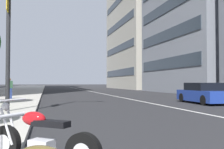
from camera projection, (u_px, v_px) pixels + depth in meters
name	position (u px, v px, depth m)	size (l,w,h in m)	color
lane_centre_stripe	(95.00, 92.00, 37.21)	(110.00, 0.16, 0.01)	silver
motorcycle_far_end_row	(41.00, 141.00, 4.31)	(1.46, 1.80, 1.08)	black
car_approaching_light	(204.00, 94.00, 17.19)	(4.36, 2.08, 1.36)	navy
pedestrian_on_plaza	(9.00, 88.00, 19.74)	(0.44, 0.48, 1.57)	#33478C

